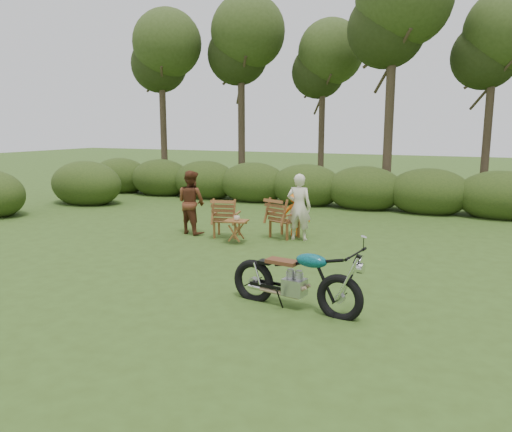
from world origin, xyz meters
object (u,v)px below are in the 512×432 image
at_px(adult_a, 298,240).
at_px(adult_b, 192,233).
at_px(side_table, 236,232).
at_px(motorcycle, 294,308).
at_px(lawn_chair_right, 284,237).
at_px(cup, 237,218).
at_px(lawn_chair_left, 227,237).
at_px(child, 295,236).

xyz_separation_m(adult_a, adult_b, (-2.69, -0.43, 0.00)).
bearing_deg(side_table, adult_b, 161.94).
relative_size(motorcycle, lawn_chair_right, 2.08).
distance_m(cup, adult_b, 1.71).
bearing_deg(side_table, cup, -17.73).
relative_size(lawn_chair_right, adult_b, 0.61).
bearing_deg(lawn_chair_left, child, -164.61).
height_order(cup, adult_a, adult_a).
distance_m(cup, child, 1.73).
height_order(motorcycle, cup, cup).
height_order(lawn_chair_right, side_table, side_table).
distance_m(motorcycle, lawn_chair_right, 4.75).
bearing_deg(side_table, lawn_chair_left, 135.23).
relative_size(adult_a, child, 1.41).
relative_size(motorcycle, child, 1.81).
relative_size(lawn_chair_left, child, 0.86).
distance_m(lawn_chair_right, side_table, 1.32).
bearing_deg(child, side_table, 47.71).
bearing_deg(child, cup, 48.47).
distance_m(motorcycle, side_table, 4.27).
relative_size(lawn_chair_right, adult_a, 0.61).
bearing_deg(child, lawn_chair_left, 22.68).
distance_m(motorcycle, adult_b, 5.65).
distance_m(motorcycle, child, 4.96).
bearing_deg(lawn_chair_left, adult_b, -12.98).
bearing_deg(child, motorcycle, 103.49).
relative_size(motorcycle, side_table, 3.73).
bearing_deg(cup, motorcycle, -51.63).
bearing_deg(cup, lawn_chair_right, 53.51).
height_order(lawn_chair_right, adult_b, adult_b).
distance_m(lawn_chair_right, lawn_chair_left, 1.40).
distance_m(motorcycle, lawn_chair_left, 4.98).
relative_size(adult_a, adult_b, 0.99).
height_order(lawn_chair_left, adult_b, adult_b).
bearing_deg(adult_a, motorcycle, 103.38).
bearing_deg(adult_a, child, -65.30).
bearing_deg(lawn_chair_left, adult_a, 179.77).
bearing_deg(lawn_chair_right, lawn_chair_left, 39.89).
relative_size(lawn_chair_right, child, 0.87).
xyz_separation_m(lawn_chair_left, adult_a, (1.70, 0.41, 0.00)).
xyz_separation_m(motorcycle, child, (-1.70, 4.66, 0.00)).
distance_m(side_table, child, 1.66).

